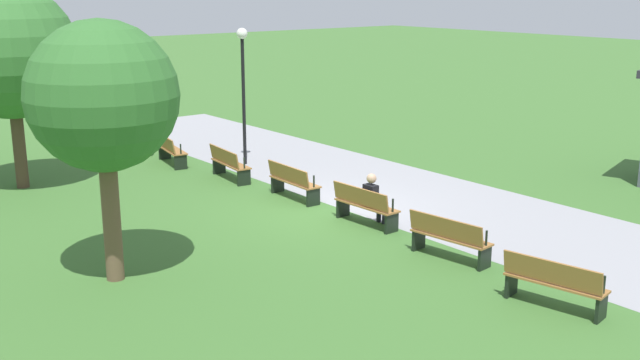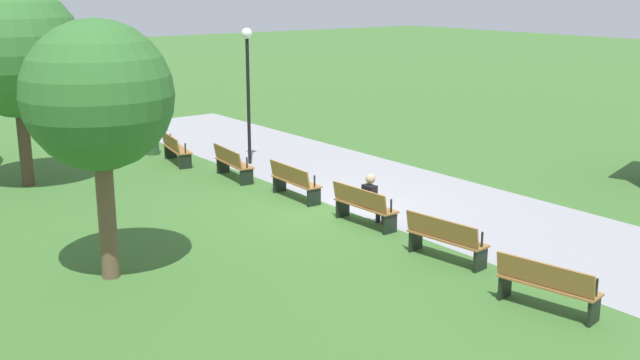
% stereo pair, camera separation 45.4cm
% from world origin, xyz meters
% --- Properties ---
extents(ground_plane, '(120.00, 120.00, 0.00)m').
position_xyz_m(ground_plane, '(0.00, 0.00, 0.00)').
color(ground_plane, '#3D6B2D').
extents(path_paving, '(28.07, 4.43, 0.01)m').
position_xyz_m(path_paving, '(0.00, 2.53, 0.00)').
color(path_paving, '#939399').
rests_on(path_paving, ground).
extents(bench_0, '(1.74, 0.78, 0.89)m').
position_xyz_m(bench_0, '(-6.67, -0.69, 0.47)').
color(bench_0, '#996633').
rests_on(bench_0, ground).
extents(bench_1, '(1.73, 0.66, 0.89)m').
position_xyz_m(bench_1, '(-4.02, -0.29, 0.47)').
color(bench_1, '#996633').
rests_on(bench_1, ground).
extents(bench_2, '(1.70, 0.53, 0.89)m').
position_xyz_m(bench_2, '(-1.34, -0.09, 0.47)').
color(bench_2, '#996633').
rests_on(bench_2, ground).
extents(bench_3, '(1.70, 0.53, 0.89)m').
position_xyz_m(bench_3, '(1.34, -0.09, 0.47)').
color(bench_3, '#996633').
rests_on(bench_3, ground).
extents(bench_4, '(1.73, 0.66, 0.89)m').
position_xyz_m(bench_4, '(4.02, -0.29, 0.47)').
color(bench_4, '#996633').
rests_on(bench_4, ground).
extents(bench_5, '(1.74, 0.78, 0.89)m').
position_xyz_m(bench_5, '(6.67, -0.69, 0.47)').
color(bench_5, '#996633').
rests_on(bench_5, ground).
extents(person_seated, '(0.33, 0.53, 1.20)m').
position_xyz_m(person_seated, '(1.47, 0.05, 0.64)').
color(person_seated, black).
rests_on(person_seated, ground).
extents(tree_2, '(2.64, 2.64, 4.68)m').
position_xyz_m(tree_2, '(0.90, -5.79, 3.33)').
color(tree_2, brown).
rests_on(tree_2, ground).
extents(tree_3, '(3.43, 3.43, 5.28)m').
position_xyz_m(tree_3, '(-6.75, -4.99, 3.55)').
color(tree_3, '#4C3828').
rests_on(tree_3, ground).
extents(lamp_post, '(0.32, 0.32, 4.01)m').
position_xyz_m(lamp_post, '(-5.33, 1.10, 2.79)').
color(lamp_post, black).
rests_on(lamp_post, ground).
extents(trash_bin, '(0.41, 0.41, 0.85)m').
position_xyz_m(trash_bin, '(-8.27, -0.68, 0.43)').
color(trash_bin, '#2D512D').
rests_on(trash_bin, ground).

